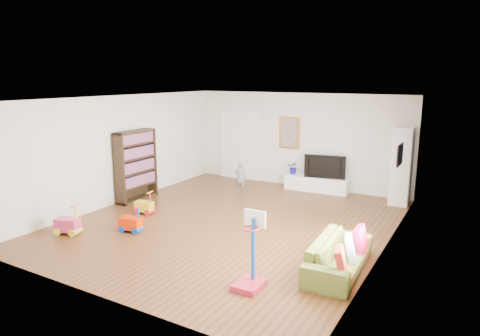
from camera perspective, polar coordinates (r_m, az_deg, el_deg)
The scene contains 25 objects.
floor at distance 9.52m, azimuth -1.21°, elevation -7.23°, with size 6.50×7.50×0.00m, color brown.
ceiling at distance 8.99m, azimuth -1.29°, elevation 9.23°, with size 6.50×7.50×0.00m, color white.
wall_back at distance 12.47m, azimuth 7.73°, elevation 3.70°, with size 6.50×0.00×2.70m, color silver.
wall_front at distance 6.35m, azimuth -19.12°, elevation -5.05°, with size 6.50×0.00×2.70m, color white.
wall_left at distance 11.17m, azimuth -15.68°, elevation 2.38°, with size 0.00×7.50×2.70m, color white.
wall_right at distance 8.01m, azimuth 19.06°, elevation -1.56°, with size 0.00×7.50×2.70m, color silver.
navy_accent at distance 9.28m, azimuth 20.88°, elevation 3.26°, with size 0.01×3.20×1.70m, color black.
olive_wainscot at distance 9.56m, azimuth 20.27°, elevation -4.75°, with size 0.01×3.20×1.00m, color brown.
doorway at distance 13.31m, azimuth 0.03°, elevation 3.03°, with size 1.45×0.06×2.10m, color white.
painting_back at distance 12.50m, azimuth 6.62°, elevation 4.68°, with size 0.62×0.06×0.92m, color gold.
artwork_right at distance 9.53m, azimuth 20.55°, elevation 1.66°, with size 0.04×0.56×0.46m, color #7F3F8C.
media_console at distance 12.16m, azimuth 10.15°, elevation -2.10°, with size 1.77×0.44×0.41m, color white.
tall_cabinet at distance 11.27m, azimuth 20.75°, elevation 0.20°, with size 0.46×0.46×1.96m, color white.
bookshelf at distance 11.31m, azimuth -13.69°, elevation 0.31°, with size 0.32×1.24×1.81m, color #2E2113.
sofa at distance 7.35m, azimuth 13.04°, elevation -11.25°, with size 1.88×0.74×0.55m, color #5D6D27.
basketball_hoop at distance 6.51m, azimuth 1.22°, elevation -11.01°, with size 0.41×0.50×1.19m, color #B81C35.
ride_on_yellow at distance 10.26m, azimuth -12.68°, elevation -4.50°, with size 0.41×0.25×0.54m, color gold.
ride_on_orange at distance 9.14m, azimuth -14.36°, elevation -6.54°, with size 0.43×0.27×0.57m, color #F52800.
ride_on_pink at distance 9.41m, azimuth -22.05°, elevation -6.37°, with size 0.47×0.29×0.62m, color #D53469.
child at distance 11.72m, azimuth 0.07°, elevation -1.30°, with size 0.32×0.21×0.87m, color slate.
tv at distance 12.00m, azimuth 11.31°, elevation 0.26°, with size 1.12×0.15×0.65m, color black.
vase_plant at distance 12.33m, azimuth 7.17°, elevation 0.06°, with size 0.33×0.29×0.37m, color #120A99.
pillow_left at distance 6.76m, azimuth 13.31°, elevation -11.94°, with size 0.11×0.40×0.40m, color #B72D24.
pillow_center at distance 7.26m, azimuth 14.50°, elevation -10.29°, with size 0.10×0.39×0.39m, color white.
pillow_right at distance 7.70m, azimuth 15.81°, elevation -9.05°, with size 0.11×0.41×0.41m, color #AC0C3B.
Camera 1 is at (4.66, -7.68, 3.15)m, focal length 32.00 mm.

